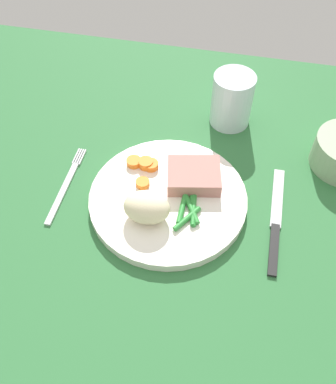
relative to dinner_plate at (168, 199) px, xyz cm
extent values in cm
cube|color=#2D6B38|center=(-1.64, -1.27, -1.80)|extent=(120.00, 90.00, 2.00)
cylinder|color=white|center=(0.00, 0.00, 0.00)|extent=(25.31, 25.31, 1.60)
cube|color=#B2756B|center=(3.42, 3.99, 2.06)|extent=(9.73, 8.52, 2.52)
ellipsoid|color=beige|center=(-2.28, -4.55, 3.13)|extent=(7.07, 5.37, 4.67)
cylinder|color=orange|center=(-4.49, 1.33, 1.28)|extent=(2.25, 2.25, 0.96)
cylinder|color=orange|center=(-4.07, 5.39, 1.34)|extent=(2.48, 2.48, 1.08)
cylinder|color=orange|center=(-7.07, 5.48, 1.32)|extent=(2.49, 2.49, 1.04)
cylinder|color=orange|center=(-5.00, 5.48, 1.44)|extent=(2.46, 2.46, 1.29)
cylinder|color=#2D8C38|center=(3.82, -3.97, 1.22)|extent=(3.68, 5.09, 0.84)
cylinder|color=#2D8C38|center=(4.14, -0.80, 1.14)|extent=(2.51, 7.85, 0.67)
cylinder|color=#2D8C38|center=(3.68, -0.91, 1.23)|extent=(4.42, 6.91, 0.85)
cylinder|color=#2D8C38|center=(2.72, -0.77, 1.22)|extent=(0.88, 7.67, 0.85)
cylinder|color=#2D8C38|center=(4.50, -2.15, 1.19)|extent=(1.55, 5.90, 0.79)
cube|color=silver|center=(-17.40, -2.00, -0.60)|extent=(1.00, 13.00, 0.40)
cube|color=silver|center=(-18.00, 6.30, -0.60)|extent=(0.24, 3.60, 0.40)
cube|color=silver|center=(-17.60, 6.30, -0.60)|extent=(0.24, 3.60, 0.40)
cube|color=silver|center=(-17.20, 6.30, -0.60)|extent=(0.24, 3.60, 0.40)
cube|color=silver|center=(-16.80, 6.30, -0.60)|extent=(0.24, 3.60, 0.40)
cube|color=black|center=(17.31, -5.50, -0.60)|extent=(1.30, 9.00, 0.64)
cube|color=silver|center=(17.31, 4.50, -0.60)|extent=(1.70, 12.00, 0.40)
cylinder|color=silver|center=(7.25, 21.51, 4.21)|extent=(7.51, 7.51, 10.01)
cylinder|color=silver|center=(7.25, 21.51, 1.84)|extent=(6.91, 6.91, 5.29)
camera|label=1|loc=(8.83, -40.74, 54.39)|focal=39.85mm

